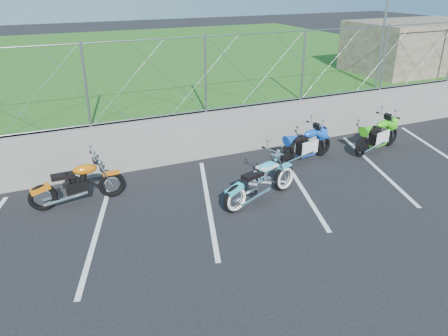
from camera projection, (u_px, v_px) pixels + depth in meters
name	position (u px, v px, depth m)	size (l,w,h in m)	color
ground	(227.00, 224.00, 8.89)	(90.00, 90.00, 0.00)	black
retaining_wall	(171.00, 140.00, 11.55)	(30.00, 0.22, 1.30)	#62635E
grass_field	(103.00, 71.00, 19.87)	(30.00, 20.00, 1.30)	#1F5015
stone_building	(417.00, 46.00, 16.57)	(5.00, 3.00, 1.80)	brown
chain_link_fence	(168.00, 78.00, 10.88)	(28.00, 0.03, 2.00)	gray
sign_pole	(382.00, 39.00, 13.74)	(0.08, 0.08, 3.00)	gray
parking_lines	(255.00, 192.00, 10.18)	(18.29, 4.31, 0.01)	silver
cruiser_turquoise	(262.00, 183.00, 9.66)	(2.12, 0.84, 1.09)	black
naked_orange	(79.00, 185.00, 9.54)	(2.08, 0.71, 1.03)	black
sportbike_green	(378.00, 136.00, 12.45)	(1.92, 0.71, 1.01)	black
sportbike_blue	(306.00, 146.00, 11.78)	(1.89, 0.67, 0.98)	black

